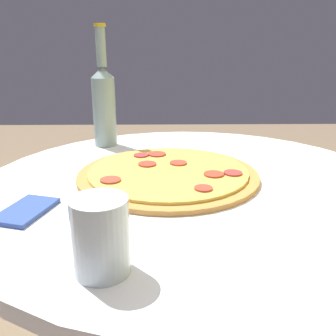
# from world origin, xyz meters

# --- Properties ---
(table) EXTENTS (0.87, 0.87, 0.75)m
(table) POSITION_xyz_m (0.00, 0.00, 0.55)
(table) COLOR white
(table) RESTS_ON ground_plane
(pizza) EXTENTS (0.37, 0.37, 0.02)m
(pizza) POSITION_xyz_m (-0.03, -0.05, 0.76)
(pizza) COLOR #B77F3D
(pizza) RESTS_ON table
(beer_bottle) EXTENTS (0.06, 0.06, 0.31)m
(beer_bottle) POSITION_xyz_m (-0.28, -0.21, 0.86)
(beer_bottle) COLOR gray
(beer_bottle) RESTS_ON table
(drinking_glass) EXTENTS (0.07, 0.07, 0.10)m
(drinking_glass) POSITION_xyz_m (0.31, -0.14, 0.80)
(drinking_glass) COLOR silver
(drinking_glass) RESTS_ON table
(napkin) EXTENTS (0.12, 0.09, 0.01)m
(napkin) POSITION_xyz_m (0.14, -0.29, 0.75)
(napkin) COLOR #334C99
(napkin) RESTS_ON table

